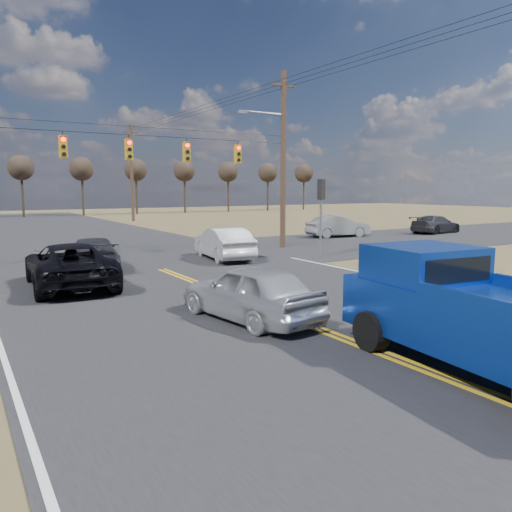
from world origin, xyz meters
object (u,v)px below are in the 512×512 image
pickup_truck (475,314)px  black_suv (70,265)px  white_car_queue (224,243)px  dgrey_car_queue (93,254)px  cross_car_east_far (436,224)px  silver_suv (250,292)px  cross_car_east_near (338,227)px

pickup_truck → black_suv: bearing=117.2°
pickup_truck → white_car_queue: size_ratio=1.30×
white_car_queue → dgrey_car_queue: size_ratio=1.00×
black_suv → white_car_queue: 8.59m
white_car_queue → dgrey_car_queue: 6.26m
white_car_queue → cross_car_east_far: (20.65, 4.10, -0.10)m
pickup_truck → cross_car_east_far: size_ratio=1.30×
pickup_truck → silver_suv: bearing=114.0°
pickup_truck → dgrey_car_queue: pickup_truck is taller
black_suv → cross_car_east_far: black_suv is taller
silver_suv → cross_car_east_near: size_ratio=0.97×
white_car_queue → cross_car_east_far: 21.06m
white_car_queue → dgrey_car_queue: bearing=8.9°
black_suv → white_car_queue: size_ratio=1.19×
silver_suv → cross_car_east_near: bearing=-144.5°
pickup_truck → silver_suv: (-1.78, 5.35, -0.34)m
pickup_truck → dgrey_car_queue: (-3.30, 15.83, -0.40)m
white_car_queue → dgrey_car_queue: (-6.26, 0.00, -0.09)m
pickup_truck → silver_suv: pickup_truck is taller
silver_suv → black_suv: size_ratio=0.78×
pickup_truck → white_car_queue: bearing=85.0°
pickup_truck → cross_car_east_near: 26.39m
cross_car_east_far → white_car_queue: bearing=93.3°
cross_car_east_near → cross_car_east_far: (8.42, -1.63, -0.06)m
pickup_truck → cross_car_east_far: bearing=45.8°
dgrey_car_queue → cross_car_east_near: (18.50, 5.73, 0.06)m
pickup_truck → white_car_queue: (2.96, 15.83, -0.31)m
white_car_queue → cross_car_east_far: bearing=-159.8°
black_suv → dgrey_car_queue: bearing=-112.1°
pickup_truck → cross_car_east_far: pickup_truck is taller
black_suv → white_car_queue: (7.88, 3.41, -0.00)m
dgrey_car_queue → cross_car_east_far: bearing=-161.6°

